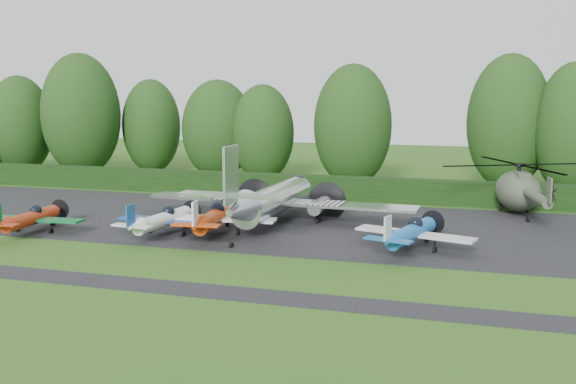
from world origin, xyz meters
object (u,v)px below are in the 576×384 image
(light_plane_blue, at_px, (411,232))
(light_plane_red, at_px, (31,218))
(transport_plane, at_px, (273,200))
(light_plane_orange, at_px, (215,217))
(helicopter, at_px, (518,187))
(light_plane_white, at_px, (163,220))

(light_plane_blue, bearing_deg, light_plane_red, 169.45)
(transport_plane, xyz_separation_m, light_plane_blue, (10.03, -5.02, -0.63))
(transport_plane, relative_size, light_plane_blue, 2.64)
(light_plane_orange, height_order, helicopter, helicopter)
(light_plane_red, height_order, light_plane_blue, light_plane_blue)
(light_plane_orange, xyz_separation_m, light_plane_blue, (12.57, -0.52, -0.10))
(transport_plane, relative_size, helicopter, 1.40)
(light_plane_orange, height_order, light_plane_blue, light_plane_orange)
(light_plane_white, relative_size, light_plane_blue, 0.97)
(transport_plane, distance_m, light_plane_blue, 11.23)
(light_plane_red, distance_m, helicopter, 34.91)
(light_plane_red, distance_m, light_plane_blue, 24.45)
(transport_plane, relative_size, light_plane_red, 2.83)
(light_plane_blue, bearing_deg, transport_plane, 137.50)
(transport_plane, distance_m, light_plane_white, 7.93)
(light_plane_red, bearing_deg, light_plane_white, 15.34)
(light_plane_blue, bearing_deg, light_plane_white, 165.88)
(transport_plane, height_order, light_plane_blue, transport_plane)
(light_plane_red, bearing_deg, helicopter, 31.11)
(light_plane_red, bearing_deg, light_plane_orange, 17.06)
(transport_plane, relative_size, light_plane_orange, 2.44)
(transport_plane, bearing_deg, light_plane_orange, -121.97)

